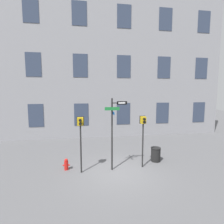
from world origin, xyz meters
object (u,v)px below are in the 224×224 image
object	(u,v)px
fire_hydrant	(66,164)
street_sign_pole	(113,128)
trash_bin	(156,154)
pedestrian_signal_right	(143,128)
pedestrian_signal_left	(80,129)

from	to	relation	value
fire_hydrant	street_sign_pole	bearing A→B (deg)	-8.72
trash_bin	street_sign_pole	bearing A→B (deg)	-164.88
pedestrian_signal_right	trash_bin	world-z (taller)	pedestrian_signal_right
street_sign_pole	pedestrian_signal_right	xyz separation A→B (m)	(1.72, 0.08, -0.09)
pedestrian_signal_right	street_sign_pole	bearing A→B (deg)	-177.47
fire_hydrant	trash_bin	world-z (taller)	trash_bin
trash_bin	pedestrian_signal_right	bearing A→B (deg)	-148.05
pedestrian_signal_right	trash_bin	xyz separation A→B (m)	(1.10, 0.69, -1.86)
pedestrian_signal_right	fire_hydrant	bearing A→B (deg)	175.73
pedestrian_signal_left	trash_bin	distance (m)	5.05
pedestrian_signal_right	trash_bin	size ratio (longest dim) A/B	3.42
street_sign_pole	pedestrian_signal_left	bearing A→B (deg)	-177.47
pedestrian_signal_left	trash_bin	world-z (taller)	pedestrian_signal_left
pedestrian_signal_right	pedestrian_signal_left	bearing A→B (deg)	-177.47
street_sign_pole	pedestrian_signal_left	xyz separation A→B (m)	(-1.76, -0.08, -0.01)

